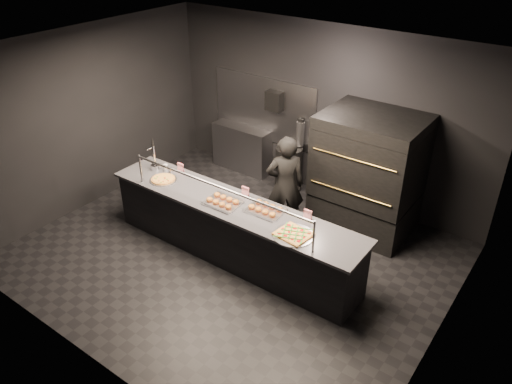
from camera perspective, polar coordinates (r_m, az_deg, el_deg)
room at (r=6.82m, az=-2.83°, el=3.05°), size 6.04×6.00×3.00m
service_counter at (r=7.31m, az=-2.72°, el=-4.36°), size 4.10×0.78×1.37m
pizza_oven at (r=7.94m, az=12.69°, el=2.14°), size 1.50×1.23×1.91m
prep_shelf at (r=9.76m, az=-1.62°, el=5.00°), size 1.20×0.35×0.90m
towel_dispenser at (r=9.01m, az=2.15°, el=10.37°), size 0.30×0.20×0.35m
fire_extinguisher at (r=8.93m, az=5.07°, el=6.69°), size 0.14×0.14×0.51m
beer_tap at (r=8.04m, az=-11.51°, el=3.55°), size 0.14×0.21×0.56m
round_pizza at (r=7.76m, az=-10.56°, el=1.44°), size 0.42×0.42×0.03m
slider_tray_a at (r=7.05m, az=-3.84°, el=-1.10°), size 0.54×0.42×0.08m
slider_tray_b at (r=6.87m, az=1.07°, el=-1.95°), size 0.55×0.43×0.08m
square_pizza at (r=6.40m, az=4.31°, el=-4.85°), size 0.53×0.53×0.05m
condiment_jar at (r=7.99m, az=-10.11°, el=2.66°), size 0.17×0.07×0.11m
tent_cards at (r=7.23m, az=-1.72°, el=0.24°), size 2.44×0.04×0.15m
trash_bin at (r=9.12m, az=3.74°, el=2.71°), size 0.49×0.49×0.81m
worker at (r=7.71m, az=3.35°, el=0.77°), size 0.71×0.69×1.64m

